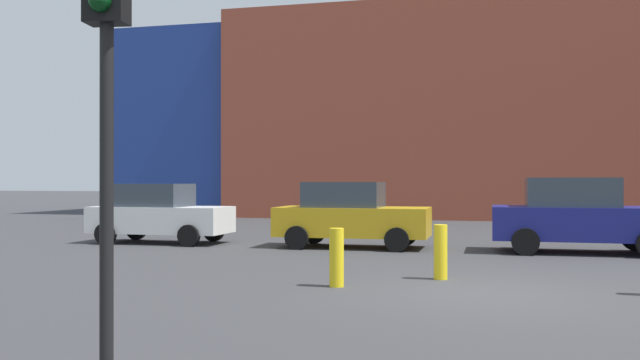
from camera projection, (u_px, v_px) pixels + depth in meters
ground_plane at (489, 294)px, 10.66m from camera, size 200.00×200.00×0.00m
building_backdrop at (457, 121)px, 36.74m from camera, size 35.59×12.82×12.05m
parked_car_0 at (159, 213)px, 19.45m from camera, size 3.86×1.90×1.67m
parked_car_1 at (350, 215)px, 18.10m from camera, size 3.98×1.95×1.72m
parked_car_2 at (579, 215)px, 16.72m from camera, size 4.22×2.07×1.83m
traffic_light_near_left at (106, 42)px, 6.01m from camera, size 0.39×0.38×4.02m
bollard_yellow_0 at (441, 252)px, 12.22m from camera, size 0.24×0.24×0.97m
bollard_yellow_1 at (337, 257)px, 11.36m from camera, size 0.24×0.24×0.97m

